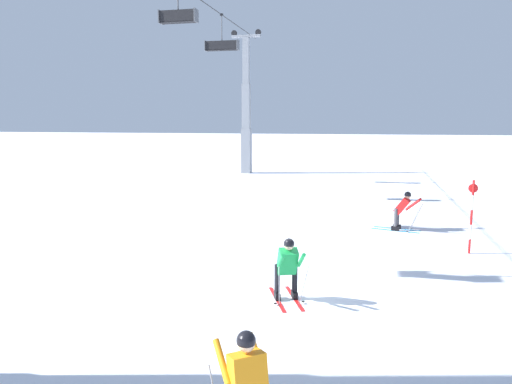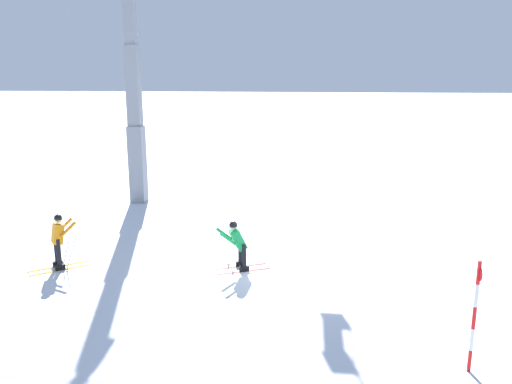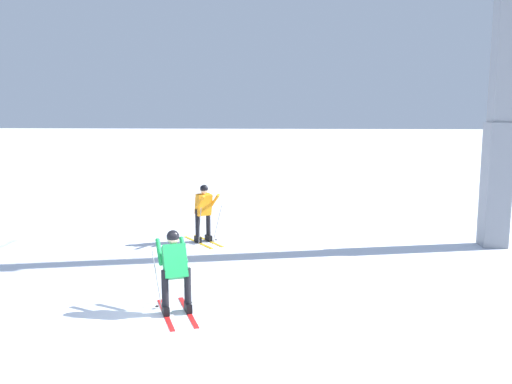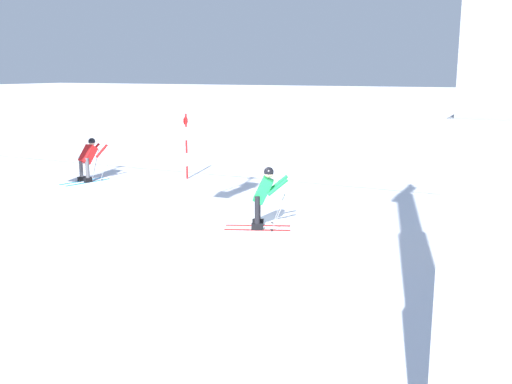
{
  "view_description": "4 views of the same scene",
  "coord_description": "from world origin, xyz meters",
  "views": [
    {
      "loc": [
        -11.78,
        -1.87,
        4.13
      ],
      "look_at": [
        -0.28,
        0.87,
        2.36
      ],
      "focal_mm": 33.76,
      "sensor_mm": 36.0,
      "label": 1
    },
    {
      "loc": [
        0.66,
        -14.44,
        5.79
      ],
      "look_at": [
        -0.94,
        1.52,
        2.0
      ],
      "focal_mm": 36.17,
      "sensor_mm": 36.0,
      "label": 2
    },
    {
      "loc": [
        7.87,
        2.13,
        3.63
      ],
      "look_at": [
        -1.46,
        1.38,
        2.24
      ],
      "focal_mm": 36.73,
      "sensor_mm": 36.0,
      "label": 3
    },
    {
      "loc": [
        -7.15,
        12.38,
        3.77
      ],
      "look_at": [
        -1.5,
        0.65,
        1.06
      ],
      "focal_mm": 40.98,
      "sensor_mm": 36.0,
      "label": 4
    }
  ],
  "objects": [
    {
      "name": "skier_distant_downhill",
      "position": [
        -6.63,
        -0.54,
        0.97
      ],
      "size": [
        1.64,
        1.4,
        1.7
      ],
      "color": "yellow",
      "rests_on": "ground_plane"
    },
    {
      "name": "ground_plane",
      "position": [
        0.0,
        0.0,
        0.0
      ],
      "size": [
        260.0,
        260.0,
        0.0
      ],
      "primitive_type": "plane",
      "color": "white"
    },
    {
      "name": "skier_carving_main",
      "position": [
        -1.33,
        -0.12,
        0.87
      ],
      "size": [
        1.67,
        1.16,
        1.64
      ],
      "color": "red",
      "rests_on": "ground_plane"
    },
    {
      "name": "lift_tower_near",
      "position": [
        -6.86,
        7.55,
        4.57
      ],
      "size": [
        0.65,
        2.46,
        10.84
      ],
      "color": "gray",
      "rests_on": "ground_plane"
    }
  ]
}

